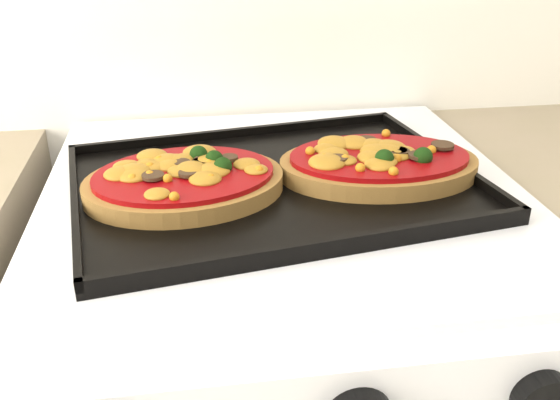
{
  "coord_description": "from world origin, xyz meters",
  "views": [
    {
      "loc": [
        -0.07,
        1.01,
        1.24
      ],
      "look_at": [
        0.03,
        1.65,
        0.92
      ],
      "focal_mm": 40.0,
      "sensor_mm": 36.0,
      "label": 1
    }
  ],
  "objects": [
    {
      "name": "knob_right",
      "position": [
        0.21,
        1.37,
        0.85
      ],
      "size": [
        0.05,
        0.02,
        0.05
      ],
      "primitive_type": "cylinder",
      "rotation": [
        1.57,
        0.0,
        0.0
      ],
      "color": "black",
      "rests_on": "control_panel"
    },
    {
      "name": "baking_tray",
      "position": [
        0.03,
        1.7,
        0.92
      ],
      "size": [
        0.52,
        0.42,
        0.02
      ],
      "primitive_type": "cube",
      "rotation": [
        0.0,
        0.0,
        0.16
      ],
      "color": "black",
      "rests_on": "stove"
    },
    {
      "name": "pizza_left",
      "position": [
        -0.08,
        1.68,
        0.94
      ],
      "size": [
        0.26,
        0.21,
        0.03
      ],
      "primitive_type": null,
      "rotation": [
        0.0,
        0.0,
        0.14
      ],
      "color": "olive",
      "rests_on": "baking_tray"
    },
    {
      "name": "pizza_right",
      "position": [
        0.16,
        1.7,
        0.94
      ],
      "size": [
        0.26,
        0.18,
        0.04
      ],
      "primitive_type": null,
      "rotation": [
        0.0,
        0.0,
        -0.05
      ],
      "color": "olive",
      "rests_on": "baking_tray"
    }
  ]
}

